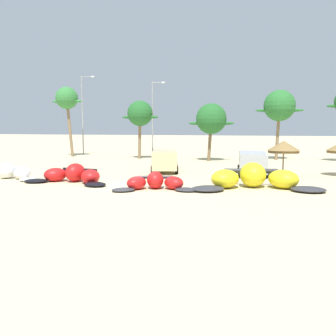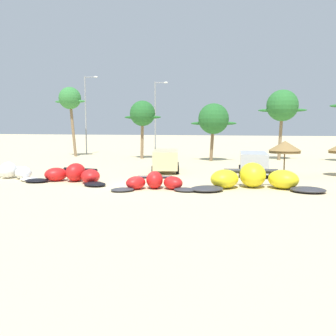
{
  "view_description": "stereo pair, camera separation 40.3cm",
  "coord_description": "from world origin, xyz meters",
  "px_view_note": "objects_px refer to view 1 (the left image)",
  "views": [
    {
      "loc": [
        7.45,
        -22.99,
        3.94
      ],
      "look_at": [
        1.83,
        2.0,
        1.0
      ],
      "focal_mm": 39.25,
      "sensor_mm": 36.0,
      "label": 1
    },
    {
      "loc": [
        7.84,
        -22.89,
        3.94
      ],
      "look_at": [
        1.83,
        2.0,
        1.0
      ],
      "focal_mm": 39.25,
      "sensor_mm": 36.0,
      "label": 2
    }
  ],
  "objects_px": {
    "palm_leftmost": "(67,99)",
    "lamppost_west_center": "(154,115)",
    "kite_left": "(73,175)",
    "kite_left_of_center": "(155,183)",
    "parked_van": "(252,162)",
    "lamppost_west": "(83,111)",
    "kite_center": "(254,179)",
    "beach_umbrella_near_van": "(284,147)",
    "palm_left_of_gap": "(211,119)",
    "parked_car_second": "(165,159)",
    "kite_far_left": "(5,173)",
    "palm_left": "(140,114)",
    "palm_center_left": "(279,106)"
  },
  "relations": [
    {
      "from": "palm_left",
      "to": "lamppost_west_center",
      "type": "height_order",
      "value": "lamppost_west_center"
    },
    {
      "from": "parked_van",
      "to": "lamppost_west",
      "type": "bearing_deg",
      "value": 143.32
    },
    {
      "from": "parked_car_second",
      "to": "palm_left_of_gap",
      "type": "distance_m",
      "value": 11.52
    },
    {
      "from": "kite_left",
      "to": "kite_center",
      "type": "xyz_separation_m",
      "value": [
        12.4,
        0.31,
        0.11
      ]
    },
    {
      "from": "kite_center",
      "to": "beach_umbrella_near_van",
      "type": "distance_m",
      "value": 6.73
    },
    {
      "from": "kite_far_left",
      "to": "kite_left",
      "type": "bearing_deg",
      "value": -3.36
    },
    {
      "from": "parked_car_second",
      "to": "palm_leftmost",
      "type": "relative_size",
      "value": 0.61
    },
    {
      "from": "kite_left",
      "to": "palm_center_left",
      "type": "xyz_separation_m",
      "value": [
        15.28,
        21.05,
        5.7
      ]
    },
    {
      "from": "beach_umbrella_near_van",
      "to": "palm_left",
      "type": "relative_size",
      "value": 0.4
    },
    {
      "from": "kite_left",
      "to": "palm_leftmost",
      "type": "relative_size",
      "value": 0.74
    },
    {
      "from": "kite_far_left",
      "to": "kite_left_of_center",
      "type": "bearing_deg",
      "value": -8.54
    },
    {
      "from": "kite_left_of_center",
      "to": "palm_leftmost",
      "type": "bearing_deg",
      "value": 128.62
    },
    {
      "from": "kite_far_left",
      "to": "parked_van",
      "type": "xyz_separation_m",
      "value": [
        17.96,
        6.43,
        0.61
      ]
    },
    {
      "from": "parked_van",
      "to": "lamppost_west_center",
      "type": "xyz_separation_m",
      "value": [
        -12.48,
        16.01,
        4.24
      ]
    },
    {
      "from": "kite_left_of_center",
      "to": "parked_van",
      "type": "xyz_separation_m",
      "value": [
        5.93,
        8.24,
        0.67
      ]
    },
    {
      "from": "parked_car_second",
      "to": "palm_leftmost",
      "type": "height_order",
      "value": "palm_leftmost"
    },
    {
      "from": "lamppost_west_center",
      "to": "kite_left_of_center",
      "type": "bearing_deg",
      "value": -74.89
    },
    {
      "from": "kite_far_left",
      "to": "lamppost_west_center",
      "type": "bearing_deg",
      "value": 76.27
    },
    {
      "from": "beach_umbrella_near_van",
      "to": "kite_left",
      "type": "bearing_deg",
      "value": -156.36
    },
    {
      "from": "parked_car_second",
      "to": "kite_far_left",
      "type": "bearing_deg",
      "value": -145.88
    },
    {
      "from": "parked_car_second",
      "to": "palm_left",
      "type": "xyz_separation_m",
      "value": [
        -5.75,
        11.61,
        4.27
      ]
    },
    {
      "from": "palm_left",
      "to": "lamppost_west_center",
      "type": "relative_size",
      "value": 0.73
    },
    {
      "from": "kite_left_of_center",
      "to": "parked_car_second",
      "type": "bearing_deg",
      "value": 99.39
    },
    {
      "from": "palm_leftmost",
      "to": "lamppost_west_center",
      "type": "relative_size",
      "value": 0.93
    },
    {
      "from": "palm_left_of_gap",
      "to": "lamppost_west_center",
      "type": "bearing_deg",
      "value": 149.19
    },
    {
      "from": "lamppost_west",
      "to": "kite_center",
      "type": "bearing_deg",
      "value": -45.7
    },
    {
      "from": "kite_left",
      "to": "kite_left_of_center",
      "type": "xyz_separation_m",
      "value": [
        6.37,
        -1.47,
        -0.08
      ]
    },
    {
      "from": "kite_left",
      "to": "palm_center_left",
      "type": "bearing_deg",
      "value": 54.03
    },
    {
      "from": "beach_umbrella_near_van",
      "to": "palm_center_left",
      "type": "relative_size",
      "value": 0.35
    },
    {
      "from": "kite_left_of_center",
      "to": "palm_left_of_gap",
      "type": "height_order",
      "value": "palm_left_of_gap"
    },
    {
      "from": "parked_van",
      "to": "kite_center",
      "type": "bearing_deg",
      "value": -89.12
    },
    {
      "from": "kite_left",
      "to": "lamppost_west_center",
      "type": "xyz_separation_m",
      "value": [
        -0.17,
        22.77,
        4.83
      ]
    },
    {
      "from": "palm_left",
      "to": "palm_center_left",
      "type": "height_order",
      "value": "palm_center_left"
    },
    {
      "from": "palm_left_of_gap",
      "to": "parked_van",
      "type": "bearing_deg",
      "value": -68.06
    },
    {
      "from": "kite_left",
      "to": "kite_center",
      "type": "bearing_deg",
      "value": 1.45
    },
    {
      "from": "beach_umbrella_near_van",
      "to": "palm_center_left",
      "type": "xyz_separation_m",
      "value": [
        0.62,
        14.63,
        3.88
      ]
    },
    {
      "from": "kite_left_of_center",
      "to": "palm_left_of_gap",
      "type": "relative_size",
      "value": 0.83
    },
    {
      "from": "palm_left_of_gap",
      "to": "palm_center_left",
      "type": "relative_size",
      "value": 0.8
    },
    {
      "from": "beach_umbrella_near_van",
      "to": "palm_center_left",
      "type": "height_order",
      "value": "palm_center_left"
    },
    {
      "from": "kite_center",
      "to": "parked_van",
      "type": "relative_size",
      "value": 1.75
    },
    {
      "from": "parked_car_second",
      "to": "parked_van",
      "type": "bearing_deg",
      "value": -5.48
    },
    {
      "from": "kite_center",
      "to": "parked_car_second",
      "type": "distance_m",
      "value": 10.39
    },
    {
      "from": "parked_car_second",
      "to": "lamppost_west",
      "type": "xyz_separation_m",
      "value": [
        -15.26,
        16.17,
        4.83
      ]
    },
    {
      "from": "kite_center",
      "to": "lamppost_west",
      "type": "relative_size",
      "value": 0.78
    },
    {
      "from": "palm_left_of_gap",
      "to": "lamppost_west",
      "type": "bearing_deg",
      "value": 162.8
    },
    {
      "from": "kite_far_left",
      "to": "parked_car_second",
      "type": "distance_m",
      "value": 12.76
    },
    {
      "from": "palm_left_of_gap",
      "to": "palm_center_left",
      "type": "bearing_deg",
      "value": 21.87
    },
    {
      "from": "kite_left_of_center",
      "to": "kite_center",
      "type": "bearing_deg",
      "value": 16.51
    },
    {
      "from": "kite_far_left",
      "to": "lamppost_west",
      "type": "bearing_deg",
      "value": 101.42
    },
    {
      "from": "kite_left",
      "to": "beach_umbrella_near_van",
      "type": "bearing_deg",
      "value": 23.64
    }
  ]
}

